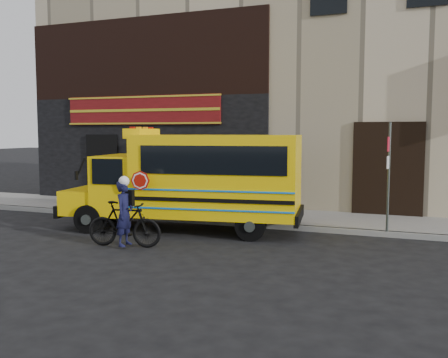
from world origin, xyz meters
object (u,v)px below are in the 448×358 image
sign_pole (388,174)px  bicycle (124,224)px  school_bus (195,178)px  cyclist (125,215)px

sign_pole → bicycle: 7.03m
school_bus → bicycle: size_ratio=3.78×
bicycle → cyclist: cyclist is taller
sign_pole → cyclist: 6.98m
sign_pole → cyclist: bearing=-149.0°
bicycle → sign_pole: bearing=-68.9°
bicycle → cyclist: bearing=-149.5°
cyclist → sign_pole: bearing=-61.3°
school_bus → cyclist: (-0.76, -2.51, -0.71)m
cyclist → school_bus: bearing=-19.0°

